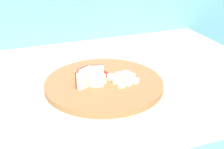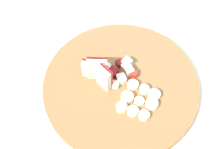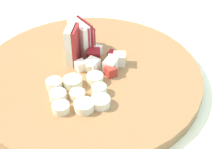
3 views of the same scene
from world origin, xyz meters
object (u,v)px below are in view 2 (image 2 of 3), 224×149
at_px(apple_dice_pile, 121,72).
at_px(cutting_board, 121,86).
at_px(banana_slice_rows, 138,100).
at_px(apple_wedge_fan, 98,70).

bearing_deg(apple_dice_pile, cutting_board, -58.57).
bearing_deg(cutting_board, banana_slice_rows, -16.57).
relative_size(cutting_board, apple_dice_pile, 4.22).
xyz_separation_m(apple_wedge_fan, banana_slice_rows, (0.11, -0.00, -0.02)).
relative_size(cutting_board, apple_wedge_fan, 4.37).
xyz_separation_m(cutting_board, banana_slice_rows, (0.06, -0.02, 0.02)).
xyz_separation_m(cutting_board, apple_wedge_fan, (-0.06, -0.01, 0.04)).
distance_m(cutting_board, banana_slice_rows, 0.06).
xyz_separation_m(apple_dice_pile, banana_slice_rows, (0.07, -0.04, -0.00)).
bearing_deg(banana_slice_rows, apple_dice_pile, 150.51).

